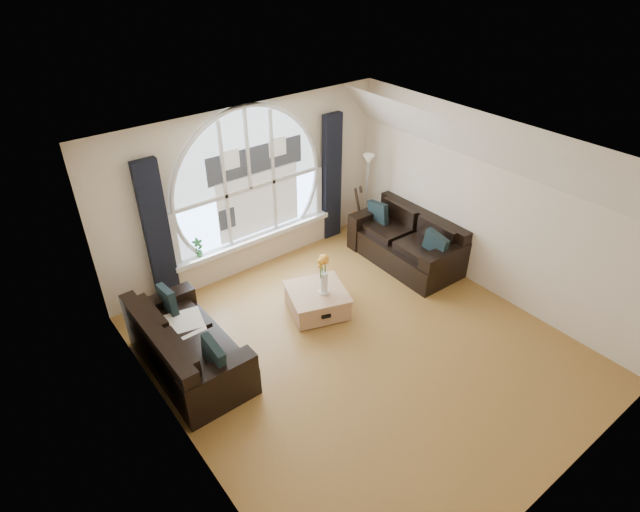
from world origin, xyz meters
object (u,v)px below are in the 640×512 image
(coffee_chest, at_px, (317,300))
(potted_plant, at_px, (198,248))
(floor_lamp, at_px, (367,197))
(sofa_right, at_px, (406,241))
(guitar, at_px, (355,211))
(vase_flowers, at_px, (324,271))
(sofa_left, at_px, (189,344))

(coffee_chest, distance_m, potted_plant, 2.01)
(coffee_chest, xyz_separation_m, floor_lamp, (2.03, 1.20, 0.60))
(sofa_right, xyz_separation_m, potted_plant, (-3.05, 1.49, 0.31))
(coffee_chest, distance_m, guitar, 2.31)
(coffee_chest, bearing_deg, sofa_right, 22.96)
(vase_flowers, distance_m, floor_lamp, 2.37)
(sofa_left, height_order, potted_plant, potted_plant)
(sofa_left, distance_m, vase_flowers, 2.10)
(sofa_right, relative_size, potted_plant, 5.93)
(sofa_left, xyz_separation_m, guitar, (3.89, 1.24, 0.13))
(vase_flowers, bearing_deg, floor_lamp, 33.19)
(vase_flowers, bearing_deg, coffee_chest, 118.70)
(sofa_right, bearing_deg, coffee_chest, -174.42)
(coffee_chest, bearing_deg, sofa_left, -163.04)
(sofa_right, distance_m, vase_flowers, 1.99)
(sofa_left, xyz_separation_m, floor_lamp, (4.04, 1.13, 0.40))
(sofa_right, height_order, guitar, guitar)
(sofa_right, height_order, potted_plant, potted_plant)
(sofa_left, xyz_separation_m, coffee_chest, (2.01, -0.06, -0.20))
(vase_flowers, distance_m, potted_plant, 2.06)
(sofa_left, height_order, guitar, guitar)
(potted_plant, bearing_deg, guitar, -6.32)
(coffee_chest, bearing_deg, floor_lamp, 49.26)
(sofa_left, distance_m, sofa_right, 4.01)
(coffee_chest, relative_size, guitar, 0.78)
(guitar, bearing_deg, floor_lamp, -60.93)
(sofa_right, height_order, floor_lamp, floor_lamp)
(coffee_chest, xyz_separation_m, potted_plant, (-1.05, 1.63, 0.51))
(floor_lamp, distance_m, potted_plant, 3.12)
(sofa_right, bearing_deg, vase_flowers, -171.42)
(sofa_left, bearing_deg, sofa_right, 0.46)
(floor_lamp, xyz_separation_m, potted_plant, (-3.09, 0.44, -0.09))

